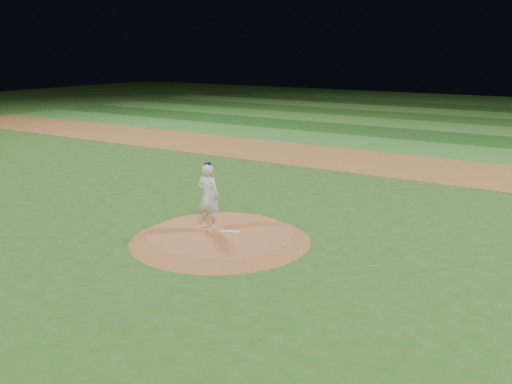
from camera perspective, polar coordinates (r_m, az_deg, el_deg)
name	(u,v)px	position (r m, az deg, el deg)	size (l,w,h in m)	color
ground	(221,240)	(17.52, -3.57, -4.85)	(120.00, 120.00, 0.00)	#29541B
infield_dirt_band	(385,164)	(29.57, 12.75, 2.79)	(70.00, 6.00, 0.02)	brown
outfield_stripe_0	(418,148)	(34.71, 15.94, 4.26)	(70.00, 5.00, 0.02)	#32742A
outfield_stripe_1	(442,137)	(39.47, 18.12, 5.26)	(70.00, 5.00, 0.02)	#1C4A18
outfield_stripe_2	(461,128)	(44.27, 19.83, 6.04)	(70.00, 5.00, 0.02)	#397329
outfield_stripe_3	(477,121)	(49.12, 21.21, 6.66)	(70.00, 5.00, 0.02)	#224F19
outfield_stripe_4	(490,115)	(54.00, 22.34, 7.17)	(70.00, 5.00, 0.02)	#3E7129
outfield_stripe_5	(501,109)	(58.89, 23.29, 7.59)	(70.00, 5.00, 0.02)	#1D4215
pitchers_mound	(220,237)	(17.48, -3.57, -4.46)	(5.50, 5.50, 0.25)	#A05D31
pitching_rubber	(230,232)	(17.47, -2.64, -3.97)	(0.63, 0.16, 0.03)	silver
rosin_bag	(204,220)	(18.60, -5.20, -2.82)	(0.12, 0.12, 0.07)	beige
pitcher_on_mound	(208,196)	(17.55, -4.78, -0.44)	(0.78, 0.54, 2.12)	silver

